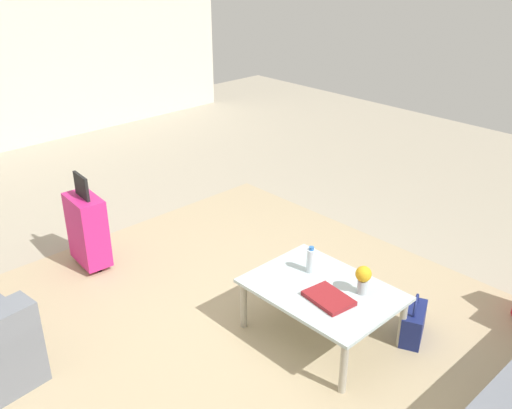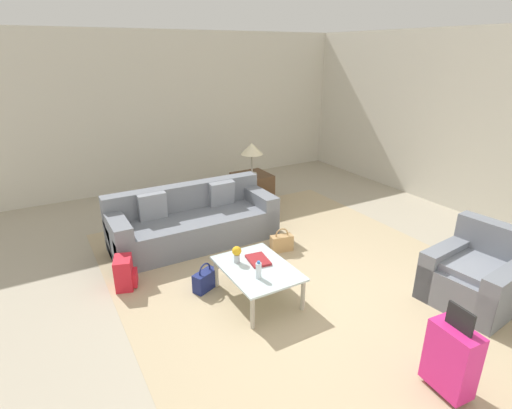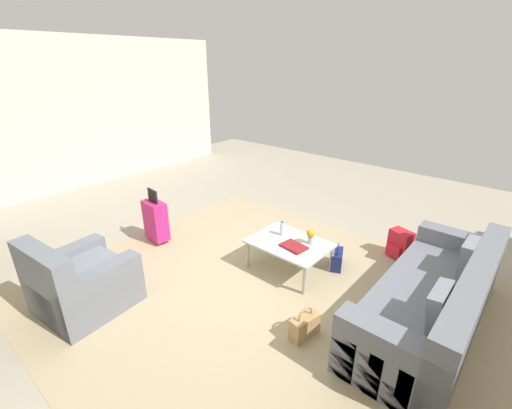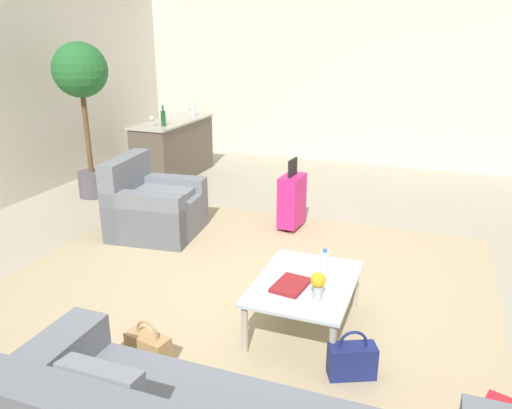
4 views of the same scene
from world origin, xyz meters
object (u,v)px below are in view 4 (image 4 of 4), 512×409
at_px(water_bottle, 324,262).
at_px(wine_glass_leftmost, 152,119).
at_px(flower_vase, 318,283).
at_px(handbag_tan, 148,349).
at_px(armchair, 151,209).
at_px(wine_bottle_clear, 193,109).
at_px(handbag_navy, 352,360).
at_px(potted_ficus, 82,86).
at_px(coffee_table_book, 291,285).
at_px(bar_console, 174,148).
at_px(coffee_table, 305,287).
at_px(suitcase_magenta, 292,200).
at_px(wine_glass_left_of_centre, 189,108).
at_px(wine_bottle_green, 163,118).

height_order(water_bottle, wine_glass_leftmost, wine_glass_leftmost).
height_order(flower_vase, handbag_tan, flower_vase).
height_order(armchair, wine_bottle_clear, wine_bottle_clear).
distance_m(handbag_navy, potted_ficus, 5.14).
distance_m(coffee_table_book, bar_console, 4.71).
bearing_deg(coffee_table, armchair, 59.24).
bearing_deg(flower_vase, handbag_navy, -128.13).
bearing_deg(wine_glass_leftmost, suitcase_magenta, -111.07).
bearing_deg(wine_bottle_clear, bar_console, 166.24).
bearing_deg(armchair, coffee_table_book, -124.03).
distance_m(suitcase_magenta, handbag_navy, 2.73).
bearing_deg(wine_glass_leftmost, coffee_table_book, -135.12).
relative_size(armchair, coffee_table_book, 3.21).
relative_size(wine_glass_leftmost, wine_glass_left_of_centre, 1.00).
relative_size(water_bottle, handbag_navy, 0.57).
height_order(wine_bottle_clear, handbag_tan, wine_bottle_clear).
relative_size(wine_bottle_clear, suitcase_magenta, 0.35).
height_order(wine_glass_left_of_centre, handbag_tan, wine_glass_left_of_centre).
relative_size(flower_vase, handbag_tan, 0.57).
bearing_deg(wine_bottle_green, coffee_table, -135.44).
bearing_deg(wine_bottle_green, wine_bottle_clear, 0.00).
height_order(armchair, handbag_navy, armchair).
relative_size(bar_console, wine_glass_leftmost, 10.77).
bearing_deg(bar_console, wine_glass_leftmost, 178.09).
height_order(flower_vase, wine_bottle_clear, wine_bottle_clear).
xyz_separation_m(armchair, water_bottle, (-1.09, -2.27, 0.20)).
xyz_separation_m(water_bottle, potted_ficus, (2.00, 3.80, 1.05)).
bearing_deg(coffee_table, bar_console, 41.53).
xyz_separation_m(water_bottle, flower_vase, (-0.42, -0.05, 0.03)).
bearing_deg(wine_glass_left_of_centre, wine_glass_leftmost, 179.02).
height_order(coffee_table_book, handbag_navy, coffee_table_book).
bearing_deg(wine_glass_leftmost, bar_console, -1.91).
height_order(water_bottle, coffee_table_book, water_bottle).
distance_m(wine_glass_left_of_centre, handbag_navy, 5.83).
distance_m(coffee_table, water_bottle, 0.26).
bearing_deg(wine_bottle_clear, wine_glass_leftmost, 172.62).
bearing_deg(water_bottle, handbag_navy, -151.48).
bearing_deg(flower_vase, wine_bottle_clear, 36.77).
relative_size(coffee_table_book, handbag_navy, 0.88).
height_order(handbag_navy, potted_ficus, potted_ficus).
relative_size(handbag_tan, handbag_navy, 1.00).
relative_size(water_bottle, wine_glass_left_of_centre, 1.32).
relative_size(water_bottle, wine_bottle_green, 0.68).
xyz_separation_m(coffee_table_book, handbag_navy, (-0.34, -0.54, -0.29)).
distance_m(coffee_table, wine_bottle_green, 4.31).
height_order(armchair, potted_ficus, potted_ficus).
distance_m(armchair, flower_vase, 2.78).
height_order(coffee_table, wine_bottle_clear, wine_bottle_clear).
height_order(armchair, flower_vase, armchair).
height_order(suitcase_magenta, handbag_tan, suitcase_magenta).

